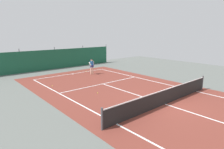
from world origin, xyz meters
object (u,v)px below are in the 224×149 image
Objects in this scene: tennis_net at (166,97)px; tennis_ball_midcourt at (86,71)px; tennis_player at (92,65)px; tennis_ball_near_player at (98,93)px; tennis_ball_by_sideline at (52,86)px.

tennis_net reaches higher than tennis_ball_midcourt.
tennis_ball_near_player is at bearing 71.61° from tennis_player.
tennis_net reaches higher than tennis_ball_by_sideline.
tennis_ball_midcourt is (1.85, 11.91, -0.48)m from tennis_net.
tennis_net is 153.33× the size of tennis_ball_near_player.
tennis_player reaches higher than tennis_net.
tennis_ball_by_sideline is (-3.68, 8.59, -0.48)m from tennis_net.
tennis_ball_by_sideline is at bearing -149.01° from tennis_ball_midcourt.
tennis_ball_by_sideline is (-5.52, -3.32, 0.00)m from tennis_ball_midcourt.
tennis_player is 5.63m from tennis_ball_by_sideline.
tennis_ball_by_sideline is at bearing 113.17° from tennis_net.
tennis_ball_near_player is 4.40m from tennis_ball_by_sideline.
tennis_ball_midcourt is 1.00× the size of tennis_ball_by_sideline.
tennis_ball_near_player and tennis_ball_midcourt have the same top height.
tennis_ball_near_player is 1.00× the size of tennis_ball_by_sideline.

